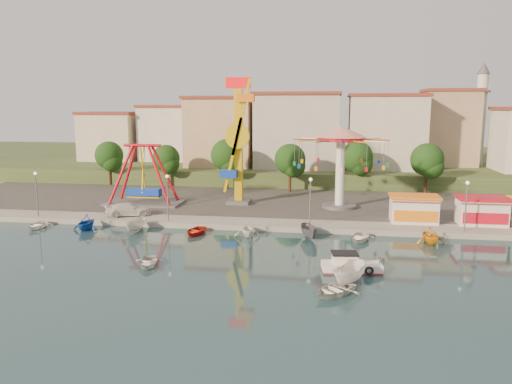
% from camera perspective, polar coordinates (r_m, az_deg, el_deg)
% --- Properties ---
extents(ground, '(200.00, 200.00, 0.00)m').
position_cam_1_polar(ground, '(43.49, -5.35, -8.25)').
color(ground, '#142F37').
rests_on(ground, ground).
extents(quay_deck, '(200.00, 100.00, 0.60)m').
position_cam_1_polar(quay_deck, '(103.44, 2.96, 2.46)').
color(quay_deck, '#9E998E').
rests_on(quay_deck, ground).
extents(asphalt_pad, '(90.00, 28.00, 0.01)m').
position_cam_1_polar(asphalt_pad, '(71.98, 0.40, -0.49)').
color(asphalt_pad, '#4C4944').
rests_on(asphalt_pad, quay_deck).
extents(hill_terrace, '(200.00, 60.00, 3.00)m').
position_cam_1_polar(hill_terrace, '(108.24, 3.23, 3.42)').
color(hill_terrace, '#384C26').
rests_on(hill_terrace, ground).
extents(pirate_ship_ride, '(10.00, 5.00, 8.00)m').
position_cam_1_polar(pirate_ship_ride, '(67.36, -12.75, 1.82)').
color(pirate_ship_ride, '#59595E').
rests_on(pirate_ship_ride, quay_deck).
extents(kamikaze_tower, '(3.84, 3.10, 16.50)m').
position_cam_1_polar(kamikaze_tower, '(65.37, -1.95, 5.53)').
color(kamikaze_tower, '#59595E').
rests_on(kamikaze_tower, quay_deck).
extents(wave_swinger, '(11.60, 11.60, 10.40)m').
position_cam_1_polar(wave_swinger, '(63.72, 9.66, 4.93)').
color(wave_swinger, '#59595E').
rests_on(wave_swinger, quay_deck).
extents(booth_left, '(5.40, 3.78, 3.08)m').
position_cam_1_polar(booth_left, '(58.42, 17.58, -1.81)').
color(booth_left, white).
rests_on(booth_left, quay_deck).
extents(booth_mid, '(5.40, 3.78, 3.08)m').
position_cam_1_polar(booth_mid, '(59.98, 24.38, -1.93)').
color(booth_mid, white).
rests_on(booth_mid, quay_deck).
extents(lamp_post_0, '(0.14, 0.14, 5.00)m').
position_cam_1_polar(lamp_post_0, '(63.98, -23.76, -0.35)').
color(lamp_post_0, '#59595E').
rests_on(lamp_post_0, quay_deck).
extents(lamp_post_1, '(0.14, 0.14, 5.00)m').
position_cam_1_polar(lamp_post_1, '(57.06, -10.06, -0.80)').
color(lamp_post_1, '#59595E').
rests_on(lamp_post_1, quay_deck).
extents(lamp_post_2, '(0.14, 0.14, 5.00)m').
position_cam_1_polar(lamp_post_2, '(54.13, 6.21, -1.28)').
color(lamp_post_2, '#59595E').
rests_on(lamp_post_2, quay_deck).
extents(lamp_post_3, '(0.14, 0.14, 5.00)m').
position_cam_1_polar(lamp_post_3, '(55.83, 22.85, -1.66)').
color(lamp_post_3, '#59595E').
rests_on(lamp_post_3, quay_deck).
extents(tree_0, '(4.60, 4.60, 7.19)m').
position_cam_1_polar(tree_0, '(85.51, -16.44, 4.03)').
color(tree_0, '#382314').
rests_on(tree_0, quay_deck).
extents(tree_1, '(4.35, 4.35, 6.80)m').
position_cam_1_polar(tree_1, '(81.12, -10.23, 3.79)').
color(tree_1, '#382314').
rests_on(tree_1, quay_deck).
extents(tree_2, '(5.02, 5.02, 7.85)m').
position_cam_1_polar(tree_2, '(77.97, -3.35, 4.23)').
color(tree_2, '#382314').
rests_on(tree_2, quay_deck).
extents(tree_3, '(4.68, 4.68, 7.32)m').
position_cam_1_polar(tree_3, '(75.13, 3.91, 3.73)').
color(tree_3, '#382314').
rests_on(tree_3, quay_deck).
extents(tree_4, '(4.86, 4.86, 7.60)m').
position_cam_1_polar(tree_4, '(77.92, 11.47, 3.92)').
color(tree_4, '#382314').
rests_on(tree_4, quay_deck).
extents(tree_5, '(4.83, 4.83, 7.54)m').
position_cam_1_polar(tree_5, '(77.27, 18.97, 3.51)').
color(tree_5, '#382314').
rests_on(tree_5, quay_deck).
extents(building_0, '(9.26, 9.53, 11.87)m').
position_cam_1_polar(building_0, '(96.65, -18.25, 6.62)').
color(building_0, beige).
rests_on(building_0, hill_terrace).
extents(building_1, '(12.33, 9.01, 8.63)m').
position_cam_1_polar(building_1, '(96.95, -10.37, 5.99)').
color(building_1, silver).
rests_on(building_1, hill_terrace).
extents(building_2, '(11.95, 9.28, 11.23)m').
position_cam_1_polar(building_2, '(94.00, -2.63, 6.82)').
color(building_2, tan).
rests_on(building_2, hill_terrace).
extents(building_3, '(12.59, 10.50, 9.20)m').
position_cam_1_polar(building_3, '(89.21, 5.75, 5.97)').
color(building_3, beige).
rests_on(building_3, hill_terrace).
extents(building_4, '(10.75, 9.23, 9.24)m').
position_cam_1_polar(building_4, '(92.91, 14.22, 5.89)').
color(building_4, beige).
rests_on(building_4, hill_terrace).
extents(building_5, '(12.77, 10.96, 11.21)m').
position_cam_1_polar(building_5, '(93.24, 22.56, 6.06)').
color(building_5, tan).
rests_on(building_5, hill_terrace).
extents(minaret, '(2.80, 2.80, 18.00)m').
position_cam_1_polar(minaret, '(97.58, 24.29, 8.40)').
color(minaret, silver).
rests_on(minaret, hill_terrace).
extents(cabin_motorboat, '(5.05, 2.44, 1.71)m').
position_cam_1_polar(cabin_motorboat, '(42.15, 10.69, -8.32)').
color(cabin_motorboat, white).
rests_on(cabin_motorboat, ground).
extents(rowboat_a, '(3.08, 3.77, 0.68)m').
position_cam_1_polar(rowboat_a, '(43.82, -12.26, -7.82)').
color(rowboat_a, silver).
rests_on(rowboat_a, ground).
extents(rowboat_b, '(4.54, 4.60, 0.78)m').
position_cam_1_polar(rowboat_b, '(37.00, 8.92, -10.97)').
color(rowboat_b, silver).
rests_on(rowboat_b, ground).
extents(skiff, '(3.46, 4.71, 1.71)m').
position_cam_1_polar(skiff, '(38.88, 10.64, -9.25)').
color(skiff, white).
rests_on(skiff, ground).
extents(van, '(5.71, 4.09, 1.54)m').
position_cam_1_polar(van, '(61.05, -14.39, -1.93)').
color(van, silver).
rests_on(van, quay_deck).
extents(moored_boat_0, '(2.53, 3.51, 0.72)m').
position_cam_1_polar(moored_boat_0, '(60.86, -23.70, -3.46)').
color(moored_boat_0, white).
rests_on(moored_boat_0, ground).
extents(moored_boat_1, '(3.07, 3.49, 1.74)m').
position_cam_1_polar(moored_boat_1, '(57.87, -18.86, -3.29)').
color(moored_boat_1, '#1244A4').
rests_on(moored_boat_1, ground).
extents(moored_boat_2, '(1.93, 3.85, 1.42)m').
position_cam_1_polar(moored_boat_2, '(55.52, -13.58, -3.74)').
color(moored_boat_2, silver).
rests_on(moored_boat_2, ground).
extents(moored_boat_3, '(2.97, 3.83, 0.73)m').
position_cam_1_polar(moored_boat_3, '(53.47, -6.92, -4.44)').
color(moored_boat_3, red).
rests_on(moored_boat_3, ground).
extents(moored_boat_4, '(3.37, 3.69, 1.67)m').
position_cam_1_polar(moored_boat_4, '(52.16, -1.00, -4.20)').
color(moored_boat_4, white).
rests_on(moored_boat_4, ground).
extents(moored_boat_5, '(2.40, 4.01, 1.46)m').
position_cam_1_polar(moored_boat_5, '(51.53, 6.11, -4.55)').
color(moored_boat_5, slate).
rests_on(moored_boat_5, ground).
extents(moored_boat_6, '(3.56, 4.28, 0.76)m').
position_cam_1_polar(moored_boat_6, '(51.66, 11.78, -5.06)').
color(moored_boat_6, silver).
rests_on(moored_boat_6, ground).
extents(moored_boat_7, '(3.50, 3.83, 1.72)m').
position_cam_1_polar(moored_boat_7, '(52.39, 19.30, -4.67)').
color(moored_boat_7, orange).
rests_on(moored_boat_7, ground).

